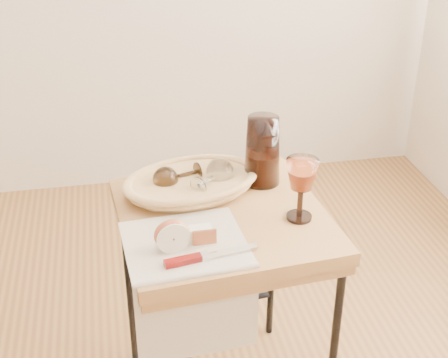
{
  "coord_description": "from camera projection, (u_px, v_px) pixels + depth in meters",
  "views": [
    {
      "loc": [
        0.11,
        -1.27,
        1.67
      ],
      "look_at": [
        0.4,
        0.2,
        0.85
      ],
      "focal_mm": 50.55,
      "sensor_mm": 36.0,
      "label": 1
    }
  ],
  "objects": [
    {
      "name": "goblet_lying_a",
      "position": [
        180.0,
        176.0,
        1.87
      ],
      "size": [
        0.14,
        0.11,
        0.08
      ],
      "primitive_type": null,
      "rotation": [
        0.0,
        0.0,
        3.43
      ],
      "color": "#45311C",
      "rests_on": "bread_basket"
    },
    {
      "name": "table_knife",
      "position": [
        208.0,
        255.0,
        1.58
      ],
      "size": [
        0.24,
        0.07,
        0.02
      ],
      "primitive_type": null,
      "rotation": [
        0.0,
        0.0,
        0.17
      ],
      "color": "silver",
      "rests_on": "tea_towel"
    },
    {
      "name": "pitcher",
      "position": [
        262.0,
        150.0,
        1.89
      ],
      "size": [
        0.15,
        0.23,
        0.25
      ],
      "primitive_type": null,
      "rotation": [
        0.0,
        0.0,
        0.0
      ],
      "color": "black",
      "rests_on": "side_table"
    },
    {
      "name": "apple_wedge",
      "position": [
        200.0,
        234.0,
        1.64
      ],
      "size": [
        0.06,
        0.03,
        0.04
      ],
      "primitive_type": "cube",
      "rotation": [
        0.0,
        0.0,
        0.01
      ],
      "color": "white",
      "rests_on": "tea_towel"
    },
    {
      "name": "goblet_lying_b",
      "position": [
        211.0,
        178.0,
        1.85
      ],
      "size": [
        0.16,
        0.16,
        0.09
      ],
      "primitive_type": null,
      "rotation": [
        0.0,
        0.0,
        0.75
      ],
      "color": "white",
      "rests_on": "bread_basket"
    },
    {
      "name": "bread_basket",
      "position": [
        192.0,
        184.0,
        1.87
      ],
      "size": [
        0.41,
        0.33,
        0.05
      ],
      "primitive_type": null,
      "rotation": [
        0.0,
        0.0,
        0.22
      ],
      "color": "#A37042",
      "rests_on": "side_table"
    },
    {
      "name": "tea_towel",
      "position": [
        185.0,
        243.0,
        1.64
      ],
      "size": [
        0.33,
        0.3,
        0.01
      ],
      "primitive_type": "cube",
      "rotation": [
        0.0,
        0.0,
        0.07
      ],
      "color": "silver",
      "rests_on": "side_table"
    },
    {
      "name": "side_table",
      "position": [
        223.0,
        313.0,
        1.96
      ],
      "size": [
        0.62,
        0.62,
        0.73
      ],
      "primitive_type": null,
      "rotation": [
        0.0,
        0.0,
        0.09
      ],
      "color": "brown",
      "rests_on": "floor"
    },
    {
      "name": "apple_half",
      "position": [
        172.0,
        234.0,
        1.6
      ],
      "size": [
        0.1,
        0.06,
        0.09
      ],
      "primitive_type": "ellipsoid",
      "rotation": [
        0.0,
        0.0,
        0.1
      ],
      "color": "red",
      "rests_on": "tea_towel"
    },
    {
      "name": "wine_goblet",
      "position": [
        301.0,
        189.0,
        1.71
      ],
      "size": [
        0.12,
        0.12,
        0.18
      ],
      "primitive_type": null,
      "rotation": [
        0.0,
        0.0,
        0.41
      ],
      "color": "white",
      "rests_on": "side_table"
    }
  ]
}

